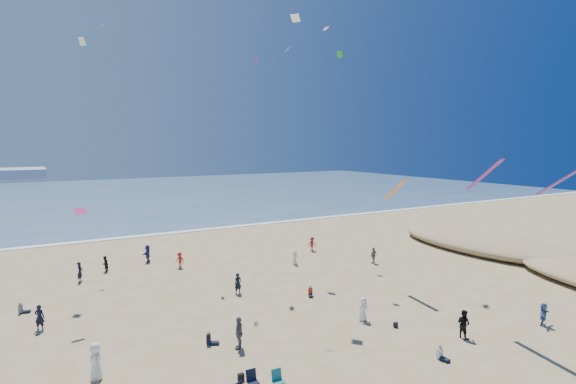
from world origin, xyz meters
TOP-DOWN VIEW (x-y plane):
  - ocean at (0.00, 95.00)m, footprint 220.00×100.00m
  - surf_line at (0.00, 45.00)m, footprint 220.00×1.20m
  - standing_flyers at (3.94, 15.96)m, footprint 30.36×38.57m
  - seated_group at (1.08, 9.87)m, footprint 21.14×22.73m
  - black_backpack at (-2.12, 5.69)m, footprint 0.30×0.22m
  - navy_bag at (9.42, 6.68)m, footprint 0.28×0.18m
  - kites_aloft at (8.27, 13.49)m, footprint 44.27×42.30m

SIDE VIEW (x-z plane):
  - ocean at x=0.00m, z-range 0.00..0.06m
  - surf_line at x=0.00m, z-range 0.00..0.08m
  - navy_bag at x=9.42m, z-range 0.00..0.34m
  - black_backpack at x=-2.12m, z-range 0.00..0.38m
  - seated_group at x=1.08m, z-range 0.00..0.84m
  - standing_flyers at x=3.94m, z-range -0.12..1.82m
  - kites_aloft at x=8.27m, z-range 1.64..29.74m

